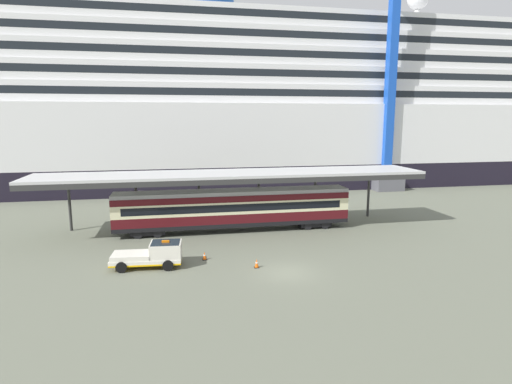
{
  "coord_description": "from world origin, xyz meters",
  "views": [
    {
      "loc": [
        -7.83,
        -27.77,
        11.02
      ],
      "look_at": [
        -0.66,
        8.53,
        4.5
      ],
      "focal_mm": 29.24,
      "sensor_mm": 36.0,
      "label": 1
    }
  ],
  "objects_px": {
    "quay_bollard": "(166,263)",
    "service_truck": "(153,254)",
    "traffic_cone_mid": "(257,263)",
    "train_carriage": "(234,208)",
    "cruise_ship": "(210,110)",
    "traffic_cone_near": "(205,256)",
    "dockside_crane": "(394,74)"
  },
  "relations": [
    {
      "from": "cruise_ship",
      "to": "traffic_cone_near",
      "type": "distance_m",
      "value": 43.5
    },
    {
      "from": "service_truck",
      "to": "quay_bollard",
      "type": "distance_m",
      "value": 1.31
    },
    {
      "from": "traffic_cone_mid",
      "to": "quay_bollard",
      "type": "xyz_separation_m",
      "value": [
        -6.65,
        0.9,
        0.18
      ]
    },
    {
      "from": "quay_bollard",
      "to": "service_truck",
      "type": "bearing_deg",
      "value": 139.24
    },
    {
      "from": "service_truck",
      "to": "traffic_cone_mid",
      "type": "bearing_deg",
      "value": -12.65
    },
    {
      "from": "traffic_cone_near",
      "to": "quay_bollard",
      "type": "xyz_separation_m",
      "value": [
        -2.95,
        -1.65,
        0.2
      ]
    },
    {
      "from": "cruise_ship",
      "to": "traffic_cone_mid",
      "type": "xyz_separation_m",
      "value": [
        -0.54,
        -44.07,
        -12.25
      ]
    },
    {
      "from": "train_carriage",
      "to": "service_truck",
      "type": "height_order",
      "value": "train_carriage"
    },
    {
      "from": "train_carriage",
      "to": "traffic_cone_mid",
      "type": "bearing_deg",
      "value": -88.99
    },
    {
      "from": "service_truck",
      "to": "quay_bollard",
      "type": "xyz_separation_m",
      "value": [
        0.93,
        -0.8,
        -0.47
      ]
    },
    {
      "from": "cruise_ship",
      "to": "quay_bollard",
      "type": "bearing_deg",
      "value": -99.45
    },
    {
      "from": "train_carriage",
      "to": "traffic_cone_near",
      "type": "bearing_deg",
      "value": -113.27
    },
    {
      "from": "dockside_crane",
      "to": "quay_bollard",
      "type": "xyz_separation_m",
      "value": [
        -33.96,
        -29.63,
        -17.19
      ]
    },
    {
      "from": "service_truck",
      "to": "dockside_crane",
      "type": "distance_m",
      "value": 48.25
    },
    {
      "from": "traffic_cone_mid",
      "to": "dockside_crane",
      "type": "relative_size",
      "value": 0.01
    },
    {
      "from": "service_truck",
      "to": "dockside_crane",
      "type": "bearing_deg",
      "value": 39.57
    },
    {
      "from": "train_carriage",
      "to": "quay_bollard",
      "type": "xyz_separation_m",
      "value": [
        -6.46,
        -9.82,
        -1.79
      ]
    },
    {
      "from": "traffic_cone_near",
      "to": "quay_bollard",
      "type": "bearing_deg",
      "value": -150.82
    },
    {
      "from": "traffic_cone_near",
      "to": "dockside_crane",
      "type": "distance_m",
      "value": 45.24
    },
    {
      "from": "dockside_crane",
      "to": "quay_bollard",
      "type": "relative_size",
      "value": 60.56
    },
    {
      "from": "cruise_ship",
      "to": "traffic_cone_near",
      "type": "relative_size",
      "value": 209.62
    },
    {
      "from": "train_carriage",
      "to": "dockside_crane",
      "type": "height_order",
      "value": "dockside_crane"
    },
    {
      "from": "cruise_ship",
      "to": "dockside_crane",
      "type": "relative_size",
      "value": 2.34
    },
    {
      "from": "traffic_cone_near",
      "to": "traffic_cone_mid",
      "type": "relative_size",
      "value": 0.96
    },
    {
      "from": "cruise_ship",
      "to": "service_truck",
      "type": "height_order",
      "value": "cruise_ship"
    },
    {
      "from": "quay_bollard",
      "to": "train_carriage",
      "type": "bearing_deg",
      "value": 56.64
    },
    {
      "from": "cruise_ship",
      "to": "quay_bollard",
      "type": "xyz_separation_m",
      "value": [
        -7.19,
        -43.17,
        -12.07
      ]
    },
    {
      "from": "traffic_cone_mid",
      "to": "service_truck",
      "type": "bearing_deg",
      "value": 167.35
    },
    {
      "from": "quay_bollard",
      "to": "traffic_cone_near",
      "type": "bearing_deg",
      "value": 29.18
    },
    {
      "from": "traffic_cone_near",
      "to": "train_carriage",
      "type": "bearing_deg",
      "value": 66.73
    },
    {
      "from": "cruise_ship",
      "to": "quay_bollard",
      "type": "distance_m",
      "value": 45.39
    },
    {
      "from": "train_carriage",
      "to": "quay_bollard",
      "type": "relative_size",
      "value": 23.93
    }
  ]
}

